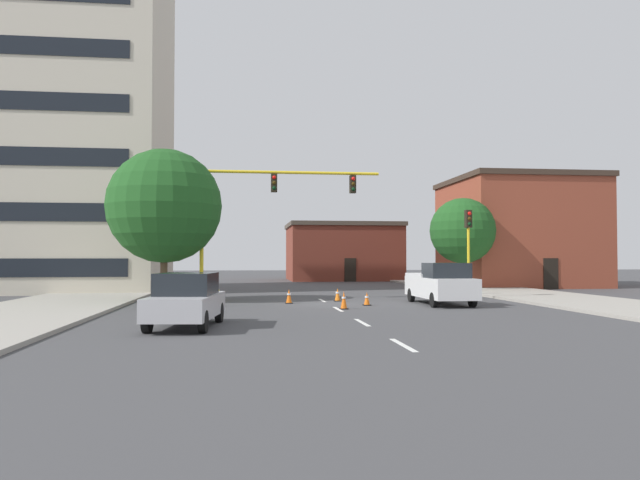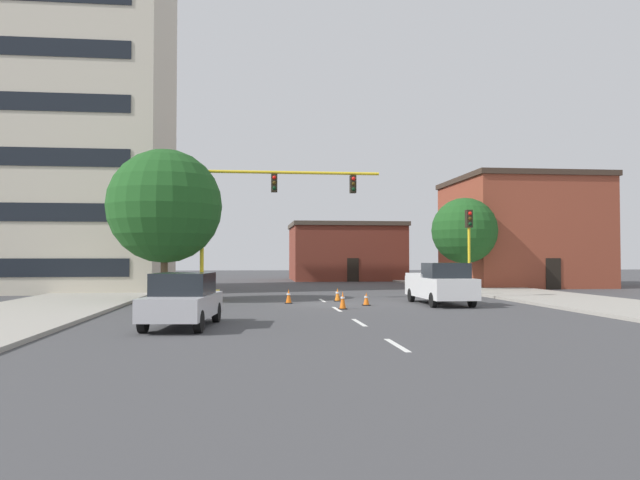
{
  "view_description": "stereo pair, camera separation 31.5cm",
  "coord_description": "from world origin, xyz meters",
  "px_view_note": "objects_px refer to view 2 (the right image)",
  "views": [
    {
      "loc": [
        -4.02,
        -29.36,
        2.23
      ],
      "look_at": [
        -0.17,
        2.09,
        3.15
      ],
      "focal_mm": 34.49,
      "sensor_mm": 36.0,
      "label": 1
    },
    {
      "loc": [
        -3.7,
        -29.4,
        2.23
      ],
      "look_at": [
        -0.17,
        2.09,
        3.15
      ],
      "focal_mm": 34.49,
      "sensor_mm": 36.0,
      "label": 2
    }
  ],
  "objects_px": {
    "traffic_signal_gantry": "(229,256)",
    "traffic_cone_roadside_c": "(289,296)",
    "traffic_light_pole_right": "(469,234)",
    "traffic_cone_roadside_d": "(337,295)",
    "pickup_truck_white": "(440,284)",
    "traffic_cone_roadside_a": "(343,300)",
    "tree_right_mid": "(465,231)",
    "traffic_cone_roadside_b": "(366,299)",
    "tree_left_near": "(165,206)",
    "sedan_silver_near_left": "(183,299)"
  },
  "relations": [
    {
      "from": "traffic_cone_roadside_a",
      "to": "traffic_cone_roadside_d",
      "type": "relative_size",
      "value": 1.15
    },
    {
      "from": "tree_left_near",
      "to": "traffic_cone_roadside_a",
      "type": "height_order",
      "value": "tree_left_near"
    },
    {
      "from": "traffic_cone_roadside_a",
      "to": "pickup_truck_white",
      "type": "bearing_deg",
      "value": 22.96
    },
    {
      "from": "traffic_signal_gantry",
      "to": "traffic_cone_roadside_b",
      "type": "relative_size",
      "value": 16.48
    },
    {
      "from": "sedan_silver_near_left",
      "to": "traffic_cone_roadside_c",
      "type": "relative_size",
      "value": 6.6
    },
    {
      "from": "traffic_signal_gantry",
      "to": "traffic_cone_roadside_d",
      "type": "xyz_separation_m",
      "value": [
        5.58,
        -1.16,
        -1.98
      ]
    },
    {
      "from": "tree_left_near",
      "to": "traffic_light_pole_right",
      "type": "bearing_deg",
      "value": -0.96
    },
    {
      "from": "traffic_light_pole_right",
      "to": "traffic_cone_roadside_a",
      "type": "height_order",
      "value": "traffic_light_pole_right"
    },
    {
      "from": "traffic_cone_roadside_a",
      "to": "traffic_cone_roadside_c",
      "type": "bearing_deg",
      "value": 120.64
    },
    {
      "from": "pickup_truck_white",
      "to": "traffic_cone_roadside_b",
      "type": "bearing_deg",
      "value": -176.74
    },
    {
      "from": "traffic_signal_gantry",
      "to": "traffic_light_pole_right",
      "type": "distance_m",
      "value": 12.86
    },
    {
      "from": "traffic_cone_roadside_c",
      "to": "traffic_cone_roadside_d",
      "type": "relative_size",
      "value": 1.03
    },
    {
      "from": "tree_left_near",
      "to": "tree_right_mid",
      "type": "bearing_deg",
      "value": 24.98
    },
    {
      "from": "traffic_cone_roadside_a",
      "to": "traffic_cone_roadside_b",
      "type": "bearing_deg",
      "value": 53.92
    },
    {
      "from": "traffic_cone_roadside_d",
      "to": "pickup_truck_white",
      "type": "bearing_deg",
      "value": -30.87
    },
    {
      "from": "tree_right_mid",
      "to": "traffic_cone_roadside_b",
      "type": "height_order",
      "value": "tree_right_mid"
    },
    {
      "from": "traffic_signal_gantry",
      "to": "traffic_cone_roadside_d",
      "type": "height_order",
      "value": "traffic_signal_gantry"
    },
    {
      "from": "tree_right_mid",
      "to": "traffic_cone_roadside_b",
      "type": "xyz_separation_m",
      "value": [
        -9.29,
        -12.64,
        -3.8
      ]
    },
    {
      "from": "pickup_truck_white",
      "to": "traffic_light_pole_right",
      "type": "bearing_deg",
      "value": 51.2
    },
    {
      "from": "sedan_silver_near_left",
      "to": "traffic_cone_roadside_a",
      "type": "height_order",
      "value": "sedan_silver_near_left"
    },
    {
      "from": "traffic_signal_gantry",
      "to": "sedan_silver_near_left",
      "type": "xyz_separation_m",
      "value": [
        -1.01,
        -12.24,
        -1.43
      ]
    },
    {
      "from": "traffic_light_pole_right",
      "to": "traffic_cone_roadside_d",
      "type": "xyz_separation_m",
      "value": [
        -7.21,
        -0.55,
        -3.19
      ]
    },
    {
      "from": "traffic_cone_roadside_c",
      "to": "pickup_truck_white",
      "type": "bearing_deg",
      "value": -11.59
    },
    {
      "from": "tree_left_near",
      "to": "traffic_cone_roadside_b",
      "type": "height_order",
      "value": "tree_left_near"
    },
    {
      "from": "tree_right_mid",
      "to": "pickup_truck_white",
      "type": "distance_m",
      "value": 14.02
    },
    {
      "from": "traffic_signal_gantry",
      "to": "traffic_cone_roadside_c",
      "type": "xyz_separation_m",
      "value": [
        2.99,
        -2.42,
        -1.97
      ]
    },
    {
      "from": "traffic_cone_roadside_a",
      "to": "sedan_silver_near_left",
      "type": "bearing_deg",
      "value": -134.59
    },
    {
      "from": "traffic_cone_roadside_c",
      "to": "traffic_cone_roadside_a",
      "type": "bearing_deg",
      "value": -59.36
    },
    {
      "from": "sedan_silver_near_left",
      "to": "traffic_signal_gantry",
      "type": "bearing_deg",
      "value": 85.27
    },
    {
      "from": "sedan_silver_near_left",
      "to": "traffic_light_pole_right",
      "type": "bearing_deg",
      "value": 40.13
    },
    {
      "from": "traffic_light_pole_right",
      "to": "tree_left_near",
      "type": "xyz_separation_m",
      "value": [
        -16.04,
        0.27,
        1.34
      ]
    },
    {
      "from": "traffic_light_pole_right",
      "to": "tree_left_near",
      "type": "height_order",
      "value": "tree_left_near"
    },
    {
      "from": "traffic_light_pole_right",
      "to": "tree_right_mid",
      "type": "bearing_deg",
      "value": 71.71
    },
    {
      "from": "tree_left_near",
      "to": "traffic_cone_roadside_a",
      "type": "bearing_deg",
      "value": -34.19
    },
    {
      "from": "tree_left_near",
      "to": "traffic_cone_roadside_c",
      "type": "bearing_deg",
      "value": -18.5
    },
    {
      "from": "traffic_light_pole_right",
      "to": "pickup_truck_white",
      "type": "distance_m",
      "value": 4.93
    },
    {
      "from": "sedan_silver_near_left",
      "to": "pickup_truck_white",
      "type": "bearing_deg",
      "value": 36.8
    },
    {
      "from": "traffic_cone_roadside_c",
      "to": "traffic_light_pole_right",
      "type": "bearing_deg",
      "value": 10.51
    },
    {
      "from": "traffic_cone_roadside_d",
      "to": "traffic_cone_roadside_c",
      "type": "bearing_deg",
      "value": -153.96
    },
    {
      "from": "pickup_truck_white",
      "to": "sedan_silver_near_left",
      "type": "xyz_separation_m",
      "value": [
        -11.16,
        -8.35,
        -0.09
      ]
    },
    {
      "from": "pickup_truck_white",
      "to": "traffic_cone_roadside_a",
      "type": "xyz_separation_m",
      "value": [
        -5.03,
        -2.13,
        -0.59
      ]
    },
    {
      "from": "tree_right_mid",
      "to": "traffic_cone_roadside_d",
      "type": "xyz_separation_m",
      "value": [
        -10.24,
        -9.7,
        -3.76
      ]
    },
    {
      "from": "pickup_truck_white",
      "to": "traffic_cone_roadside_b",
      "type": "height_order",
      "value": "pickup_truck_white"
    },
    {
      "from": "tree_left_near",
      "to": "sedan_silver_near_left",
      "type": "bearing_deg",
      "value": -79.36
    },
    {
      "from": "traffic_light_pole_right",
      "to": "traffic_cone_roadside_c",
      "type": "distance_m",
      "value": 10.46
    },
    {
      "from": "tree_right_mid",
      "to": "pickup_truck_white",
      "type": "height_order",
      "value": "tree_right_mid"
    },
    {
      "from": "traffic_signal_gantry",
      "to": "traffic_light_pole_right",
      "type": "height_order",
      "value": "traffic_signal_gantry"
    },
    {
      "from": "traffic_cone_roadside_a",
      "to": "traffic_cone_roadside_c",
      "type": "relative_size",
      "value": 1.11
    },
    {
      "from": "pickup_truck_white",
      "to": "traffic_signal_gantry",
      "type": "bearing_deg",
      "value": 159.04
    },
    {
      "from": "pickup_truck_white",
      "to": "traffic_cone_roadside_a",
      "type": "bearing_deg",
      "value": -157.04
    }
  ]
}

